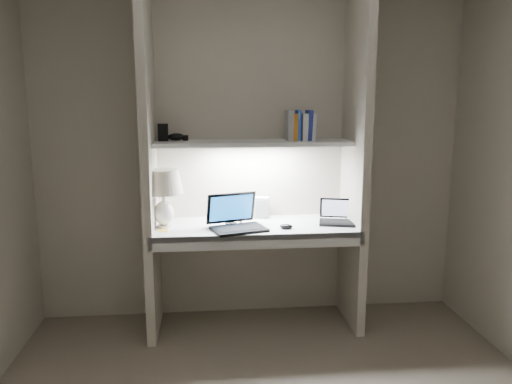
{
  "coord_description": "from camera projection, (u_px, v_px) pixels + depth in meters",
  "views": [
    {
      "loc": [
        -0.34,
        -2.24,
        1.67
      ],
      "look_at": [
        -0.01,
        1.05,
        1.04
      ],
      "focal_mm": 35.0,
      "sensor_mm": 36.0,
      "label": 1
    }
  ],
  "objects": [
    {
      "name": "desk",
      "position": [
        254.0,
        227.0,
        3.59
      ],
      "size": [
        1.4,
        0.55,
        0.04
      ],
      "primitive_type": "cube",
      "color": "white",
      "rests_on": "alcove_panel_left"
    },
    {
      "name": "sticky_note",
      "position": [
        163.0,
        230.0,
        3.43
      ],
      "size": [
        0.07,
        0.07,
        0.0
      ],
      "primitive_type": "cube",
      "rotation": [
        0.0,
        0.0,
        0.0
      ],
      "color": "gold",
      "rests_on": "desk"
    },
    {
      "name": "shelf_gadget",
      "position": [
        176.0,
        137.0,
        3.58
      ],
      "size": [
        0.14,
        0.12,
        0.05
      ],
      "primitive_type": "ellipsoid",
      "rotation": [
        0.0,
        0.0,
        0.26
      ],
      "color": "black",
      "rests_on": "shelf"
    },
    {
      "name": "desk_apron",
      "position": [
        258.0,
        241.0,
        3.35
      ],
      "size": [
        1.46,
        0.03,
        0.1
      ],
      "primitive_type": "cube",
      "color": "silver",
      "rests_on": "desk"
    },
    {
      "name": "laptop_main",
      "position": [
        236.0,
        221.0,
        3.48
      ],
      "size": [
        0.43,
        0.4,
        0.24
      ],
      "rotation": [
        0.0,
        0.0,
        0.31
      ],
      "color": "black",
      "rests_on": "desk"
    },
    {
      "name": "shelf_box",
      "position": [
        163.0,
        132.0,
        3.55
      ],
      "size": [
        0.07,
        0.05,
        0.12
      ],
      "primitive_type": "cube",
      "rotation": [
        0.0,
        0.0,
        0.03
      ],
      "color": "black",
      "rests_on": "shelf"
    },
    {
      "name": "cable_coil",
      "position": [
        235.0,
        222.0,
        3.63
      ],
      "size": [
        0.13,
        0.13,
        0.01
      ],
      "primitive_type": "torus",
      "rotation": [
        0.0,
        0.0,
        -0.25
      ],
      "color": "black",
      "rests_on": "desk"
    },
    {
      "name": "strip_light",
      "position": [
        253.0,
        146.0,
        3.58
      ],
      "size": [
        0.6,
        0.04,
        0.02
      ],
      "primitive_type": "cube",
      "color": "white",
      "rests_on": "shelf"
    },
    {
      "name": "mouse",
      "position": [
        286.0,
        226.0,
        3.48
      ],
      "size": [
        0.11,
        0.08,
        0.03
      ],
      "primitive_type": "ellipsoid",
      "rotation": [
        0.0,
        0.0,
        -0.32
      ],
      "color": "black",
      "rests_on": "desk"
    },
    {
      "name": "table_lamp",
      "position": [
        163.0,
        188.0,
        3.47
      ],
      "size": [
        0.28,
        0.28,
        0.41
      ],
      "color": "white",
      "rests_on": "desk"
    },
    {
      "name": "alcove_panel_left",
      "position": [
        149.0,
        160.0,
        3.43
      ],
      "size": [
        0.06,
        0.55,
        2.5
      ],
      "primitive_type": "cube",
      "color": "#BFB6A3",
      "rests_on": "floor"
    },
    {
      "name": "alcove_panel_right",
      "position": [
        356.0,
        157.0,
        3.57
      ],
      "size": [
        0.06,
        0.55,
        2.5
      ],
      "primitive_type": "cube",
      "color": "#BFB6A3",
      "rests_on": "floor"
    },
    {
      "name": "speaker",
      "position": [
        262.0,
        207.0,
        3.78
      ],
      "size": [
        0.13,
        0.1,
        0.16
      ],
      "primitive_type": "cube",
      "rotation": [
        0.0,
        0.0,
        -0.21
      ],
      "color": "silver",
      "rests_on": "desk"
    },
    {
      "name": "book_row",
      "position": [
        300.0,
        126.0,
        3.6
      ],
      "size": [
        0.21,
        0.14,
        0.22
      ],
      "color": "silver",
      "rests_on": "shelf"
    },
    {
      "name": "back_wall",
      "position": [
        251.0,
        154.0,
        3.77
      ],
      "size": [
        3.2,
        0.01,
        2.5
      ],
      "primitive_type": "cube",
      "color": "#BFB6A3",
      "rests_on": "floor"
    },
    {
      "name": "shelf",
      "position": [
        253.0,
        143.0,
        3.58
      ],
      "size": [
        1.4,
        0.36,
        0.03
      ],
      "primitive_type": "cube",
      "color": "silver",
      "rests_on": "back_wall"
    },
    {
      "name": "laptop_netbook",
      "position": [
        338.0,
        217.0,
        3.64
      ],
      "size": [
        0.31,
        0.29,
        0.17
      ],
      "rotation": [
        0.0,
        0.0,
        -0.24
      ],
      "color": "black",
      "rests_on": "desk"
    }
  ]
}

